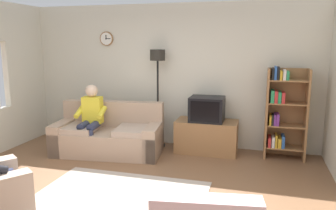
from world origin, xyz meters
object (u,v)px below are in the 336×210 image
object	(u,v)px
tv	(207,109)
floor_lamp	(158,71)
tv_stand	(206,136)
couch	(109,136)
person_on_couch	(91,116)
bookshelf	(283,112)

from	to	relation	value
tv	floor_lamp	bearing A→B (deg)	172.65
tv_stand	tv	bearing A→B (deg)	-90.00
couch	person_on_couch	distance (m)	0.49
couch	floor_lamp	bearing A→B (deg)	39.44
tv_stand	person_on_couch	distance (m)	2.12
tv_stand	person_on_couch	xyz separation A→B (m)	(-1.99, -0.62, 0.41)
tv	tv_stand	bearing A→B (deg)	90.00
couch	bookshelf	xyz separation A→B (m)	(3.00, 0.58, 0.50)
tv	floor_lamp	size ratio (longest dim) A/B	0.32
tv_stand	bookshelf	distance (m)	1.40
person_on_couch	bookshelf	bearing A→B (deg)	11.95
couch	bookshelf	world-z (taller)	bookshelf
couch	person_on_couch	xyz separation A→B (m)	(-0.28, -0.11, 0.39)
tv_stand	bookshelf	size ratio (longest dim) A/B	0.69
tv_stand	bookshelf	world-z (taller)	bookshelf
floor_lamp	person_on_couch	world-z (taller)	floor_lamp
tv	bookshelf	bearing A→B (deg)	4.17
floor_lamp	tv_stand	bearing A→B (deg)	-5.91
bookshelf	person_on_couch	bearing A→B (deg)	-168.05
couch	floor_lamp	size ratio (longest dim) A/B	1.07
tv	floor_lamp	world-z (taller)	floor_lamp
tv	person_on_couch	bearing A→B (deg)	-163.20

